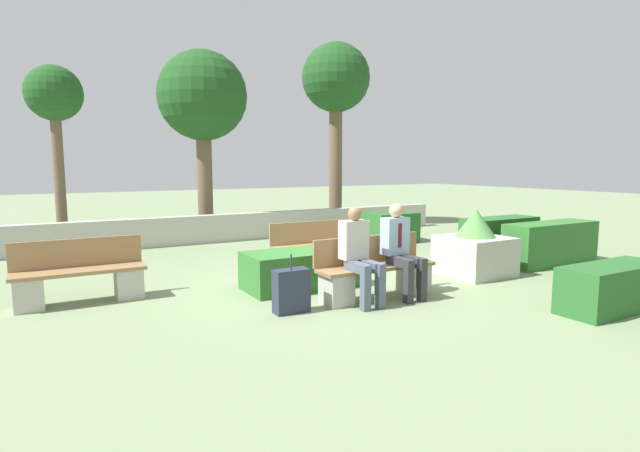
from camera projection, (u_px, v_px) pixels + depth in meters
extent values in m
plane|color=gray|center=(333.00, 285.00, 7.96)|extent=(60.00, 60.00, 0.00)
cube|color=#B7B2A8|center=(224.00, 228.00, 12.44)|extent=(12.94, 0.30, 0.68)
cube|color=#937047|center=(377.00, 267.00, 7.17)|extent=(1.83, 0.44, 0.05)
cube|color=#937047|center=(368.00, 249.00, 7.35)|extent=(1.83, 0.04, 0.40)
cube|color=#B7B2A8|center=(337.00, 289.00, 6.86)|extent=(0.36, 0.40, 0.43)
cube|color=#B7B2A8|center=(414.00, 278.00, 7.53)|extent=(0.36, 0.40, 0.43)
cube|color=#937047|center=(80.00, 271.00, 6.88)|extent=(1.72, 0.44, 0.05)
cube|color=#937047|center=(78.00, 253.00, 7.06)|extent=(1.72, 0.04, 0.40)
cube|color=#B7B2A8|center=(29.00, 294.00, 6.60)|extent=(0.36, 0.40, 0.43)
cube|color=#B7B2A8|center=(129.00, 283.00, 7.22)|extent=(0.36, 0.40, 0.43)
cube|color=#937047|center=(325.00, 245.00, 9.09)|extent=(1.97, 0.44, 0.05)
cube|color=#937047|center=(318.00, 231.00, 9.27)|extent=(1.97, 0.04, 0.40)
cube|color=#B7B2A8|center=(288.00, 262.00, 8.75)|extent=(0.36, 0.40, 0.43)
cube|color=#B7B2A8|center=(359.00, 254.00, 9.50)|extent=(0.36, 0.40, 0.43)
cube|color=#333338|center=(399.00, 262.00, 7.09)|extent=(0.14, 0.46, 0.13)
cube|color=#333338|center=(410.00, 260.00, 7.19)|extent=(0.14, 0.46, 0.13)
cube|color=#333338|center=(408.00, 282.00, 6.91)|extent=(0.11, 0.11, 0.61)
cube|color=#333338|center=(422.00, 280.00, 7.03)|extent=(0.11, 0.11, 0.61)
cube|color=#9EBCE0|center=(395.00, 236.00, 7.30)|extent=(0.38, 0.22, 0.54)
sphere|color=tan|center=(396.00, 211.00, 7.24)|extent=(0.21, 0.21, 0.21)
cube|color=maroon|center=(400.00, 236.00, 7.20)|extent=(0.06, 0.01, 0.35)
cube|color=#515B70|center=(357.00, 267.00, 6.73)|extent=(0.14, 0.46, 0.13)
cube|color=#515B70|center=(369.00, 266.00, 6.83)|extent=(0.14, 0.46, 0.13)
cube|color=#515B70|center=(366.00, 288.00, 6.55)|extent=(0.11, 0.11, 0.61)
cube|color=#515B70|center=(380.00, 286.00, 6.67)|extent=(0.11, 0.11, 0.61)
cube|color=beige|center=(354.00, 240.00, 6.95)|extent=(0.38, 0.22, 0.54)
sphere|color=#936B4C|center=(355.00, 214.00, 6.88)|extent=(0.19, 0.19, 0.19)
cube|color=#286028|center=(391.00, 227.00, 12.30)|extent=(1.20, 0.84, 0.73)
cube|color=#33702D|center=(300.00, 269.00, 7.79)|extent=(1.71, 0.87, 0.58)
cube|color=#286028|center=(613.00, 288.00, 6.58)|extent=(1.66, 0.61, 0.61)
cube|color=#33702D|center=(550.00, 244.00, 9.58)|extent=(2.08, 0.62, 0.82)
cube|color=#286028|center=(499.00, 238.00, 10.30)|extent=(1.72, 0.62, 0.83)
cube|color=#B7B2A8|center=(474.00, 256.00, 8.68)|extent=(1.06, 1.06, 0.67)
cone|color=#569347|center=(476.00, 223.00, 8.61)|extent=(0.69, 0.69, 0.49)
cube|color=#282D42|center=(291.00, 291.00, 6.48)|extent=(0.46, 0.22, 0.57)
cylinder|color=#333338|center=(291.00, 262.00, 6.44)|extent=(0.02, 0.02, 0.20)
cylinder|color=brown|center=(59.00, 178.00, 11.57)|extent=(0.24, 0.24, 3.18)
sphere|color=#1E4C1E|center=(54.00, 93.00, 11.33)|extent=(1.26, 1.26, 1.26)
cylinder|color=brown|center=(205.00, 179.00, 13.16)|extent=(0.40, 0.40, 3.05)
sphere|color=#1E4C1E|center=(202.00, 96.00, 12.89)|extent=(2.31, 2.31, 2.31)
cylinder|color=brown|center=(336.00, 162.00, 15.71)|extent=(0.41, 0.41, 4.00)
sphere|color=#1E4C1E|center=(336.00, 77.00, 15.39)|extent=(2.11, 2.11, 2.11)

